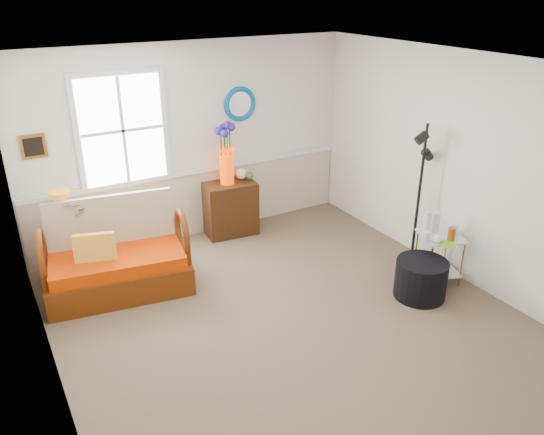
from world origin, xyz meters
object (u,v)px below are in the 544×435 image
floor_lamp (419,195)px  ottoman (421,279)px  lamp_stand (69,254)px  side_table (438,258)px  loveseat (116,250)px  cabinet (230,208)px

floor_lamp → ottoman: 1.08m
lamp_stand → floor_lamp: (3.83, -1.72, 0.57)m
side_table → floor_lamp: 0.79m
loveseat → ottoman: size_ratio=2.73×
loveseat → lamp_stand: (-0.43, 0.56, -0.19)m
side_table → floor_lamp: size_ratio=0.33×
lamp_stand → cabinet: 2.20m
loveseat → side_table: 3.71m
lamp_stand → side_table: size_ratio=1.09×
floor_lamp → cabinet: bearing=143.1°
side_table → floor_lamp: floor_lamp is taller
loveseat → ottoman: loveseat is taller
cabinet → side_table: (1.55, -2.38, -0.08)m
floor_lamp → ottoman: floor_lamp is taller
floor_lamp → ottoman: bearing=-116.1°
ottoman → floor_lamp: bearing=52.0°
side_table → cabinet: bearing=123.0°
cabinet → side_table: size_ratio=1.29×
floor_lamp → ottoman: size_ratio=3.09×
cabinet → lamp_stand: bearing=-169.6°
loveseat → lamp_stand: loveseat is taller
loveseat → side_table: loveseat is taller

